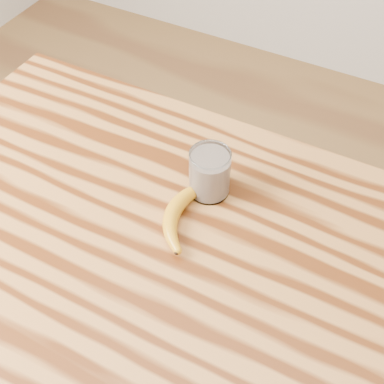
% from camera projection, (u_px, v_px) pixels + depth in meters
% --- Properties ---
extents(room, '(4.04, 4.04, 2.70)m').
position_uv_depth(room, '(139.00, 32.00, 0.64)').
color(room, olive).
rests_on(room, ground).
extents(table, '(1.20, 0.80, 0.90)m').
position_uv_depth(table, '(161.00, 289.00, 1.07)').
color(table, '#B17336').
rests_on(table, ground).
extents(smoothie_glass, '(0.08, 0.08, 0.10)m').
position_uv_depth(smoothie_glass, '(210.00, 173.00, 1.04)').
color(smoothie_glass, white).
rests_on(smoothie_glass, table).
extents(banana, '(0.12, 0.26, 0.03)m').
position_uv_depth(banana, '(174.00, 209.00, 1.02)').
color(banana, orange).
rests_on(banana, table).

